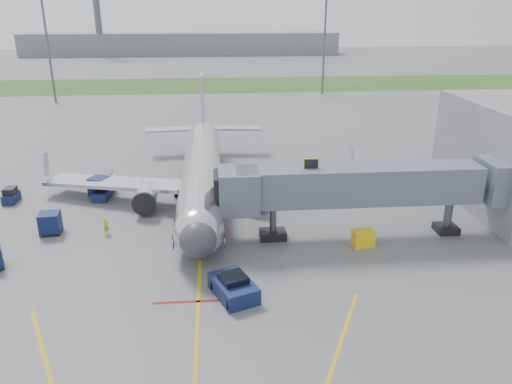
{
  "coord_description": "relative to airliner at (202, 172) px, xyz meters",
  "views": [
    {
      "loc": [
        1.41,
        -32.44,
        18.4
      ],
      "look_at": [
        4.82,
        7.61,
        3.2
      ],
      "focal_mm": 35.0,
      "sensor_mm": 36.0,
      "label": 1
    }
  ],
  "objects": [
    {
      "name": "light_mast_left",
      "position": [
        -30.0,
        54.75,
        8.13
      ],
      "size": [
        2.0,
        0.44,
        20.4
      ],
      "color": "#595B60",
      "rests_on": "ground"
    },
    {
      "name": "baggage_cart_a",
      "position": [
        -12.77,
        -7.63,
        -1.71
      ],
      "size": [
        1.86,
        1.86,
        1.85
      ],
      "color": "#0B1534",
      "rests_on": "ground"
    },
    {
      "name": "control_tower",
      "position": [
        -40.0,
        149.75,
        14.68
      ],
      "size": [
        4.0,
        4.0,
        30.0
      ],
      "color": "#595B60",
      "rests_on": "ground"
    },
    {
      "name": "grass_strip",
      "position": [
        -0.0,
        74.75,
        -2.64
      ],
      "size": [
        300.0,
        25.0,
        0.01
      ],
      "primitive_type": "cube",
      "color": "#2D4C1E",
      "rests_on": "ground"
    },
    {
      "name": "baggage_tug",
      "position": [
        -18.83,
        0.06,
        -1.98
      ],
      "size": [
        1.18,
        2.19,
        1.51
      ],
      "color": "#0B1534",
      "rests_on": "ground"
    },
    {
      "name": "jet_bridge",
      "position": [
        12.86,
        -10.25,
        1.82
      ],
      "size": [
        25.3,
        4.0,
        6.9
      ],
      "color": "slate",
      "rests_on": "ground"
    },
    {
      "name": "pushback_tug",
      "position": [
        2.36,
        -18.75,
        -2.0
      ],
      "size": [
        3.5,
        4.29,
        1.55
      ],
      "color": "#0B1534",
      "rests_on": "ground"
    },
    {
      "name": "ground",
      "position": [
        -0.0,
        -15.25,
        -2.65
      ],
      "size": [
        400.0,
        400.0,
        0.0
      ],
      "primitive_type": "plane",
      "color": "#565659",
      "rests_on": "ground"
    },
    {
      "name": "distant_terminal",
      "position": [
        -10.0,
        154.75,
        1.35
      ],
      "size": [
        120.0,
        14.0,
        8.0
      ],
      "primitive_type": "cube",
      "color": "slate",
      "rests_on": "ground"
    },
    {
      "name": "light_mast_right",
      "position": [
        25.0,
        59.75,
        8.13
      ],
      "size": [
        2.0,
        0.44,
        20.4
      ],
      "color": "#595B60",
      "rests_on": "ground"
    },
    {
      "name": "apron_markings",
      "position": [
        -0.0,
        -22.65,
        -2.64
      ],
      "size": [
        21.52,
        50.0,
        0.01
      ],
      "color": "gold",
      "rests_on": "ground"
    },
    {
      "name": "airliner",
      "position": [
        0.0,
        0.0,
        0.0
      ],
      "size": [
        32.1,
        35.67,
        10.25
      ],
      "color": "silver",
      "rests_on": "ground"
    },
    {
      "name": "baggage_cart_c",
      "position": [
        -10.46,
        1.21,
        -1.66
      ],
      "size": [
        2.36,
        2.36,
        1.93
      ],
      "color": "#0B1534",
      "rests_on": "ground"
    },
    {
      "name": "belt_loader",
      "position": [
        -10.0,
        0.8,
        -2.1
      ],
      "size": [
        1.75,
        4.54,
        2.18
      ],
      "color": "#0B1534",
      "rests_on": "ground"
    },
    {
      "name": "ramp_worker",
      "position": [
        -8.0,
        -8.25,
        -1.91
      ],
      "size": [
        0.64,
        0.62,
        1.48
      ],
      "primitive_type": "imported",
      "rotation": [
        0.0,
        0.0,
        0.7
      ],
      "color": "#A7CC18",
      "rests_on": "ground"
    },
    {
      "name": "ground_power_cart",
      "position": [
        13.09,
        -12.25,
        -1.98
      ],
      "size": [
        1.82,
        1.33,
        1.35
      ],
      "color": "yellow",
      "rests_on": "ground"
    }
  ]
}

